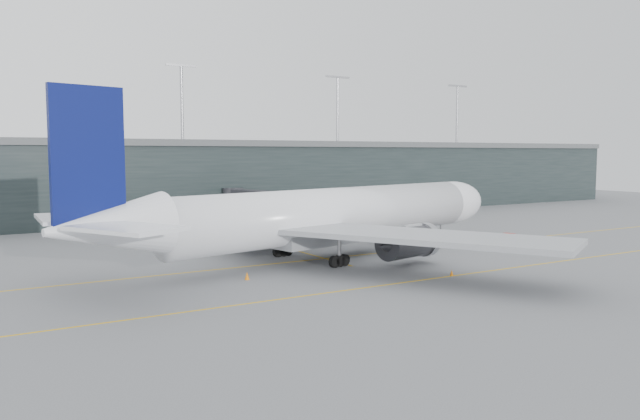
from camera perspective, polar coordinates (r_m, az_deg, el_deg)
ground at (r=76.75m, az=-4.32°, el=-4.34°), size 320.00×320.00×0.00m
taxiline_a at (r=73.25m, az=-2.91°, el=-4.79°), size 160.00×0.25×0.02m
taxiline_b at (r=59.86m, az=4.37°, el=-7.06°), size 160.00×0.25×0.02m
taxiline_lead_main at (r=96.76m, az=-6.99°, el=-2.37°), size 0.25×60.00×0.02m
terminal at (r=130.26m, az=-15.88°, el=2.78°), size 240.00×36.00×29.00m
main_aircraft at (r=75.57m, az=1.04°, el=-0.49°), size 65.68×60.68×18.58m
jet_bridge at (r=103.88m, az=-1.76°, el=0.79°), size 11.63×43.99×6.28m
gse_cart at (r=89.64m, az=16.62°, el=-2.57°), size 2.68×1.97×1.66m
baggage_dolly at (r=89.79m, az=20.24°, el=-3.13°), size 3.24×2.59×0.32m
uld_a at (r=82.73m, az=-11.03°, el=-3.04°), size 2.32×1.99×1.87m
uld_b at (r=85.98m, az=-9.66°, el=-2.75°), size 2.04×1.69×1.75m
uld_c at (r=86.37m, az=-6.76°, el=-2.71°), size 2.04×1.74×1.66m
cone_nose at (r=91.76m, az=16.17°, el=-2.72°), size 0.49×0.49×0.78m
cone_wing_stbd at (r=66.64m, az=11.95°, el=-5.63°), size 0.39×0.39×0.63m
cone_wing_port at (r=91.23m, az=-2.64°, el=-2.59°), size 0.43×0.43×0.68m
cone_tail at (r=63.60m, az=-6.69°, el=-6.00°), size 0.50×0.50×0.80m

